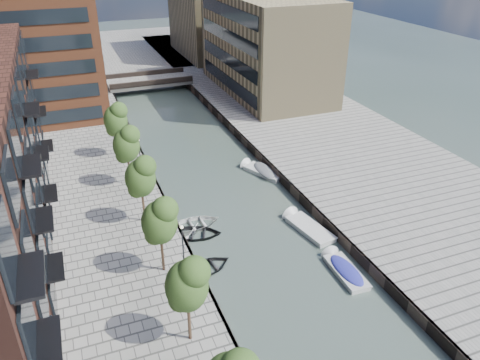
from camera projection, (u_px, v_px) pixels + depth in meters
water at (211, 174)px, 49.63m from camera, size 300.00×300.00×0.00m
quay_right at (341, 147)px, 54.52m from camera, size 20.00×140.00×1.00m
quay_wall_left at (154, 180)px, 47.44m from camera, size 0.25×140.00×1.00m
quay_wall_right at (264, 161)px, 51.35m from camera, size 0.25×140.00×1.00m
far_closure at (122, 50)px, 98.67m from camera, size 80.00×40.00×1.00m
tan_block_near at (266, 44)px, 69.04m from camera, size 12.00×25.00×14.00m
tan_block_far at (211, 12)px, 89.92m from camera, size 12.00×20.00×16.00m
bridge at (149, 81)px, 75.26m from camera, size 13.00×6.00×1.30m
tree_2 at (187, 283)px, 26.34m from camera, size 2.50×2.50×5.95m
tree_3 at (159, 220)px, 32.09m from camera, size 2.50×2.50×5.95m
tree_4 at (140, 176)px, 37.83m from camera, size 2.50×2.50×5.95m
tree_5 at (126, 143)px, 43.58m from camera, size 2.50×2.50×5.95m
tree_6 at (115, 118)px, 49.33m from camera, size 2.50×2.50×5.95m
lamp_1 at (183, 245)px, 32.53m from camera, size 0.24×0.24×4.12m
lamp_2 at (140, 154)px, 45.67m from camera, size 0.24×0.24×4.12m
sloop_1 at (206, 270)px, 35.62m from camera, size 4.68×3.76×0.86m
sloop_3 at (195, 226)px, 40.83m from camera, size 4.81×3.61×0.95m
sloop_4 at (196, 236)px, 39.57m from camera, size 5.25×4.51×0.92m
motorboat_2 at (305, 226)px, 40.67m from camera, size 2.74×5.55×1.77m
motorboat_3 at (343, 269)px, 35.41m from camera, size 1.83×4.81×1.58m
motorboat_4 at (261, 171)px, 49.84m from camera, size 3.70×5.34×1.69m
car at (226, 80)px, 74.77m from camera, size 1.69×4.09×1.39m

